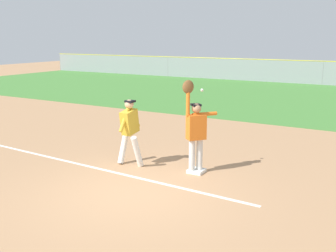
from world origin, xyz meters
name	(u,v)px	position (x,y,z in m)	size (l,w,h in m)	color
ground_plane	(132,194)	(0.00, 0.00, 0.00)	(73.77, 73.77, 0.00)	tan
outfield_grass	(298,98)	(0.00, 15.54, 0.01)	(49.43, 14.60, 0.01)	#478438
chalk_foul_line	(52,158)	(-3.41, 1.02, 0.00)	(12.00, 0.10, 0.01)	white
first_base	(196,171)	(0.59, 1.92, 0.04)	(0.38, 0.38, 0.08)	white
fielder	(195,128)	(0.57, 1.87, 1.12)	(0.66, 0.76, 2.28)	silver
runner	(130,128)	(-1.14, 1.57, 1.00)	(0.72, 0.84, 1.72)	white
baseball	(202,90)	(0.59, 2.16, 2.00)	(0.07, 0.07, 0.07)	white
outfield_fence	(323,73)	(0.00, 22.84, 0.83)	(49.51, 0.08, 1.66)	#93999E
parked_car_black	(201,66)	(-11.13, 26.67, 0.67)	(4.50, 2.32, 1.25)	black
parked_car_blue	(249,68)	(-6.63, 26.86, 0.67)	(4.54, 2.41, 1.25)	#23389E
parked_car_red	(318,70)	(-1.00, 27.04, 0.67)	(4.53, 2.38, 1.25)	#B21E1E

